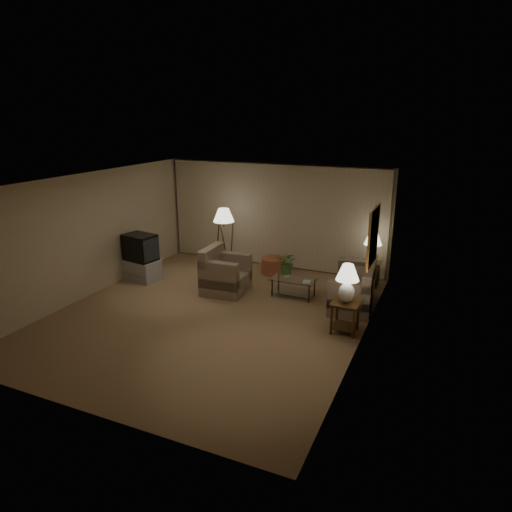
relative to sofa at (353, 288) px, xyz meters
The scene contains 16 objects.
ground 3.02m from the sofa, 146.61° to the right, with size 7.00×7.00×0.00m, color olive.
room_shell 2.84m from the sofa, behind, with size 6.04×7.02×2.72m.
sofa is the anchor object (origin of this frame).
armchair 2.83m from the sofa, behind, with size 1.05×1.01×0.81m.
side_table_near 1.36m from the sofa, 83.66° to the right, with size 0.50×0.50×0.60m.
side_table_far 1.26m from the sofa, 83.16° to the left, with size 0.44×0.37×0.60m.
table_lamp_near 1.51m from the sofa, 83.66° to the right, with size 0.42×0.42×0.73m.
table_lamp_far 1.41m from the sofa, 83.16° to the left, with size 0.40×0.40×0.70m.
coffee_table 1.30m from the sofa, behind, with size 0.99×0.54×0.41m.
tv_cabinet 5.08m from the sofa, behind, with size 0.95×0.69×0.50m, color #A8A7AA.
crt_tv 5.10m from the sofa, behind, with size 0.82×0.65×0.64m, color black.
floor_lamp 3.64m from the sofa, 166.10° to the left, with size 0.53×0.53×1.63m.
ottoman 2.55m from the sofa, 152.97° to the left, with size 0.61×0.61×0.41m, color #AC603A.
vase 1.45m from the sofa, behind, with size 0.16×0.16×0.16m, color white.
flowers 1.52m from the sofa, behind, with size 0.46×0.40×0.51m, color #437735.
book 1.06m from the sofa, 169.15° to the right, with size 0.16×0.22×0.02m, color olive.
Camera 1 is at (4.24, -7.42, 3.90)m, focal length 32.00 mm.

